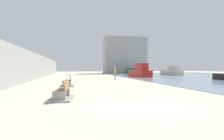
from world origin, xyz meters
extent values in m
plane|color=beige|center=(0.00, 18.00, 0.00)|extent=(120.00, 120.00, 0.00)
cube|color=gray|center=(-7.50, 18.00, 1.75)|extent=(0.80, 64.00, 3.50)
cube|color=gray|center=(-2.98, 1.60, 0.25)|extent=(0.62, 0.27, 0.50)
cube|color=gray|center=(-2.82, 3.00, 0.25)|extent=(0.62, 0.27, 0.50)
cube|color=olive|center=(-2.90, 2.30, 0.45)|extent=(0.68, 1.65, 0.06)
cube|color=olive|center=(-2.67, 2.27, 0.73)|extent=(0.34, 1.61, 0.50)
cube|color=gray|center=(-2.90, 2.30, 0.04)|extent=(1.33, 2.21, 0.08)
cube|color=gray|center=(-2.79, 8.71, 0.25)|extent=(0.60, 0.21, 0.50)
cube|color=gray|center=(-2.80, 10.11, 0.25)|extent=(0.60, 0.21, 0.50)
cube|color=olive|center=(-2.79, 9.41, 0.45)|extent=(0.52, 1.61, 0.06)
cube|color=olive|center=(-2.56, 9.42, 0.73)|extent=(0.18, 1.60, 0.50)
cube|color=gray|center=(-2.79, 9.41, 0.04)|extent=(1.12, 2.11, 0.08)
cylinder|color=teal|center=(2.94, 16.11, 0.44)|extent=(0.12, 0.12, 0.88)
cylinder|color=teal|center=(2.99, 16.23, 0.44)|extent=(0.12, 0.12, 0.88)
cube|color=gold|center=(2.97, 16.17, 1.19)|extent=(0.29, 0.36, 0.62)
sphere|color=tan|center=(2.97, 16.17, 1.64)|extent=(0.24, 0.24, 0.24)
cylinder|color=gold|center=(2.88, 15.97, 1.22)|extent=(0.09, 0.09, 0.56)
cylinder|color=gold|center=(3.05, 16.37, 1.22)|extent=(0.09, 0.09, 0.56)
cube|color=beige|center=(18.87, 30.38, 0.60)|extent=(2.13, 6.39, 1.12)
cube|color=beige|center=(18.92, 29.43, 1.64)|extent=(1.42, 2.83, 0.97)
cylinder|color=silver|center=(18.86, 30.69, 3.77)|extent=(0.12, 0.12, 5.22)
cube|color=#337060|center=(13.07, 41.85, 0.49)|extent=(2.28, 5.94, 0.89)
cube|color=#337060|center=(13.10, 40.97, 1.27)|extent=(1.54, 2.63, 0.67)
cylinder|color=silver|center=(13.06, 42.14, 3.12)|extent=(0.12, 0.12, 4.39)
cube|color=red|center=(9.47, 25.05, 0.58)|extent=(2.02, 7.62, 1.08)
cube|color=red|center=(9.49, 23.92, 1.75)|extent=(1.36, 3.36, 1.25)
cube|color=#9E9E99|center=(12.58, 46.00, 5.22)|extent=(12.00, 6.00, 10.44)
camera|label=1|loc=(-2.37, -7.35, 1.55)|focal=30.16mm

